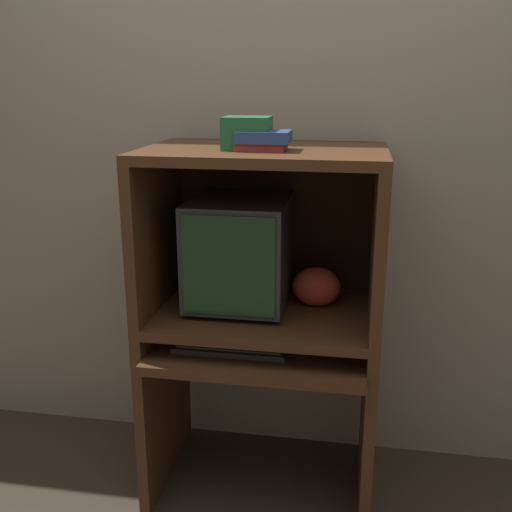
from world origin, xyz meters
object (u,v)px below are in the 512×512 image
Objects in this scene: keyboard at (231,346)px; book_stack at (263,140)px; snack_bag at (316,287)px; storage_box at (247,133)px; mouse at (306,349)px; crt_monitor at (240,251)px.

keyboard is 0.75m from book_stack.
snack_bag is 0.65m from storage_box.
book_stack is at bearing 37.10° from keyboard.
storage_box reaches higher than mouse.
keyboard is 6.77× the size of mouse.
storage_box is at bearing -62.86° from crt_monitor.
keyboard is (0.00, -0.18, -0.31)m from crt_monitor.
book_stack reaches higher than crt_monitor.
snack_bag is at bearing 37.39° from book_stack.
book_stack is (-0.19, -0.14, 0.57)m from snack_bag.
crt_monitor is 2.28× the size of snack_bag.
mouse is 0.76m from book_stack.
book_stack is at bearing -9.25° from storage_box.
book_stack reaches higher than keyboard.
book_stack is at bearing -44.11° from crt_monitor.
crt_monitor is at bearing 90.56° from keyboard.
book_stack is (-0.17, 0.06, 0.74)m from mouse.
snack_bag reaches higher than mouse.
snack_bag is (0.02, 0.21, 0.17)m from mouse.
crt_monitor is 0.36m from keyboard.
crt_monitor is at bearing -172.37° from snack_bag.
storage_box reaches higher than keyboard.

